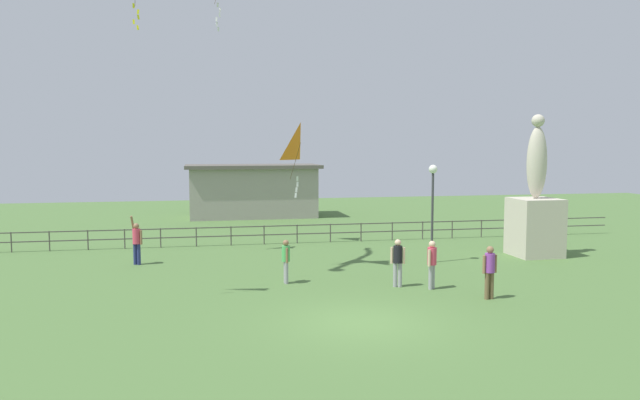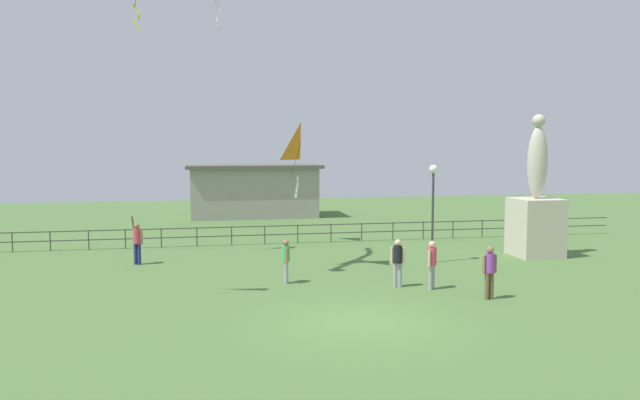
{
  "view_description": "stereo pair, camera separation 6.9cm",
  "coord_description": "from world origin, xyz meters",
  "px_view_note": "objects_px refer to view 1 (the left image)",
  "views": [
    {
      "loc": [
        -4.38,
        -15.87,
        4.9
      ],
      "look_at": [
        -0.15,
        5.2,
        2.98
      ],
      "focal_mm": 33.86,
      "sensor_mm": 36.0,
      "label": 1
    },
    {
      "loc": [
        -4.31,
        -15.88,
        4.9
      ],
      "look_at": [
        -0.15,
        5.2,
        2.98
      ],
      "focal_mm": 33.86,
      "sensor_mm": 36.0,
      "label": 2
    }
  ],
  "objects_px": {
    "person_0": "(398,260)",
    "lamppost": "(433,191)",
    "kite_0": "(301,144)",
    "person_4": "(286,258)",
    "statue_monument": "(535,214)",
    "person_2": "(432,261)",
    "person_1": "(490,269)",
    "person_3": "(137,240)"
  },
  "relations": [
    {
      "from": "statue_monument",
      "to": "person_2",
      "type": "distance_m",
      "value": 8.64
    },
    {
      "from": "person_0",
      "to": "person_4",
      "type": "bearing_deg",
      "value": 160.69
    },
    {
      "from": "statue_monument",
      "to": "person_0",
      "type": "bearing_deg",
      "value": -150.22
    },
    {
      "from": "kite_0",
      "to": "lamppost",
      "type": "bearing_deg",
      "value": 1.77
    },
    {
      "from": "statue_monument",
      "to": "person_4",
      "type": "relative_size",
      "value": 4.0
    },
    {
      "from": "person_4",
      "to": "kite_0",
      "type": "xyz_separation_m",
      "value": [
        0.96,
        2.47,
        4.09
      ]
    },
    {
      "from": "person_4",
      "to": "kite_0",
      "type": "height_order",
      "value": "kite_0"
    },
    {
      "from": "person_0",
      "to": "lamppost",
      "type": "bearing_deg",
      "value": 54.24
    },
    {
      "from": "person_2",
      "to": "kite_0",
      "type": "relative_size",
      "value": 0.57
    },
    {
      "from": "person_1",
      "to": "person_3",
      "type": "relative_size",
      "value": 0.85
    },
    {
      "from": "person_0",
      "to": "person_2",
      "type": "relative_size",
      "value": 1.0
    },
    {
      "from": "person_3",
      "to": "person_2",
      "type": "bearing_deg",
      "value": -31.98
    },
    {
      "from": "person_0",
      "to": "kite_0",
      "type": "height_order",
      "value": "kite_0"
    },
    {
      "from": "lamppost",
      "to": "person_4",
      "type": "relative_size",
      "value": 2.62
    },
    {
      "from": "lamppost",
      "to": "person_2",
      "type": "relative_size",
      "value": 2.46
    },
    {
      "from": "statue_monument",
      "to": "person_4",
      "type": "distance_m",
      "value": 12.19
    },
    {
      "from": "person_0",
      "to": "person_1",
      "type": "xyz_separation_m",
      "value": [
        2.35,
        -2.19,
        0.02
      ]
    },
    {
      "from": "person_4",
      "to": "kite_0",
      "type": "distance_m",
      "value": 4.87
    },
    {
      "from": "person_3",
      "to": "person_4",
      "type": "distance_m",
      "value": 7.24
    },
    {
      "from": "lamppost",
      "to": "person_3",
      "type": "bearing_deg",
      "value": 170.77
    },
    {
      "from": "person_0",
      "to": "person_2",
      "type": "height_order",
      "value": "same"
    },
    {
      "from": "person_1",
      "to": "person_3",
      "type": "height_order",
      "value": "person_3"
    },
    {
      "from": "person_4",
      "to": "person_3",
      "type": "bearing_deg",
      "value": 140.36
    },
    {
      "from": "person_4",
      "to": "person_2",
      "type": "bearing_deg",
      "value": -21.15
    },
    {
      "from": "person_1",
      "to": "person_4",
      "type": "xyz_separation_m",
      "value": [
        -6.09,
        3.5,
        -0.08
      ]
    },
    {
      "from": "person_2",
      "to": "person_4",
      "type": "relative_size",
      "value": 1.06
    },
    {
      "from": "statue_monument",
      "to": "kite_0",
      "type": "distance_m",
      "value": 11.22
    },
    {
      "from": "lamppost",
      "to": "statue_monument",
      "type": "bearing_deg",
      "value": 6.71
    },
    {
      "from": "lamppost",
      "to": "kite_0",
      "type": "bearing_deg",
      "value": -178.23
    },
    {
      "from": "kite_0",
      "to": "statue_monument",
      "type": "bearing_deg",
      "value": 4.13
    },
    {
      "from": "person_0",
      "to": "person_1",
      "type": "bearing_deg",
      "value": -43.0
    },
    {
      "from": "person_2",
      "to": "kite_0",
      "type": "bearing_deg",
      "value": 131.55
    },
    {
      "from": "kite_0",
      "to": "person_4",
      "type": "bearing_deg",
      "value": -111.24
    },
    {
      "from": "statue_monument",
      "to": "person_2",
      "type": "relative_size",
      "value": 3.76
    },
    {
      "from": "lamppost",
      "to": "person_0",
      "type": "distance_m",
      "value": 5.29
    },
    {
      "from": "person_3",
      "to": "kite_0",
      "type": "height_order",
      "value": "kite_0"
    },
    {
      "from": "person_0",
      "to": "person_1",
      "type": "height_order",
      "value": "person_1"
    },
    {
      "from": "person_4",
      "to": "person_1",
      "type": "bearing_deg",
      "value": -29.89
    },
    {
      "from": "statue_monument",
      "to": "person_2",
      "type": "xyz_separation_m",
      "value": [
        -6.92,
        -5.1,
        -0.91
      ]
    },
    {
      "from": "person_0",
      "to": "kite_0",
      "type": "xyz_separation_m",
      "value": [
        -2.79,
        3.78,
        4.03
      ]
    },
    {
      "from": "statue_monument",
      "to": "person_3",
      "type": "bearing_deg",
      "value": 175.45
    },
    {
      "from": "person_3",
      "to": "kite_0",
      "type": "relative_size",
      "value": 0.69
    }
  ]
}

